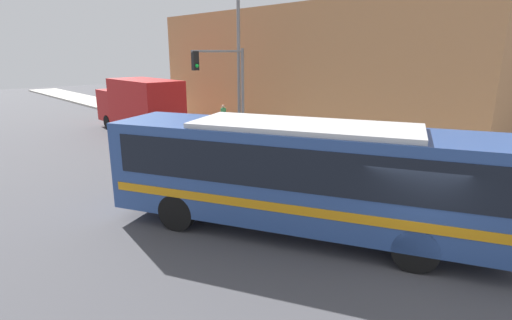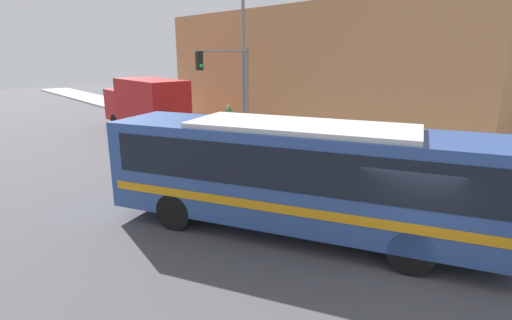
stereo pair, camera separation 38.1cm
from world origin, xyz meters
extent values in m
plane|color=#47474C|center=(0.00, 0.00, 0.00)|extent=(120.00, 120.00, 0.00)
cube|color=#B7B2A8|center=(6.18, 20.00, 0.09)|extent=(3.37, 70.00, 0.17)
cube|color=#B27A4C|center=(10.87, 12.78, 3.77)|extent=(6.00, 23.57, 7.55)
cube|color=#2D4C8C|center=(-0.93, 2.82, 1.74)|extent=(7.15, 10.84, 2.56)
cube|color=black|center=(-0.93, 2.82, 2.21)|extent=(6.79, 10.08, 1.09)
cube|color=orange|center=(-0.93, 2.82, 1.18)|extent=(6.99, 10.47, 0.24)
cube|color=silver|center=(-0.93, 2.82, 3.08)|extent=(4.74, 6.37, 0.16)
cylinder|color=black|center=(-1.51, 6.32, 0.54)|extent=(0.75, 1.10, 1.09)
cylinder|color=black|center=(-3.43, 5.34, 0.54)|extent=(0.75, 1.10, 1.09)
cylinder|color=black|center=(1.40, 0.63, 0.54)|extent=(0.75, 1.10, 1.09)
cylinder|color=black|center=(-0.52, -0.35, 0.54)|extent=(0.75, 1.10, 1.09)
cube|color=#B21919|center=(2.63, 18.78, 1.90)|extent=(2.50, 5.44, 2.91)
cube|color=#B21919|center=(2.63, 22.56, 1.48)|extent=(2.37, 2.11, 2.07)
cylinder|color=black|center=(1.53, 22.18, 0.45)|extent=(0.25, 0.90, 0.90)
cylinder|color=black|center=(1.53, 17.76, 0.45)|extent=(0.25, 0.90, 0.90)
cylinder|color=#999999|center=(5.10, 4.95, 0.48)|extent=(0.25, 0.25, 0.62)
sphere|color=#999999|center=(5.10, 4.95, 0.87)|extent=(0.24, 0.24, 0.24)
cylinder|color=#999999|center=(5.10, 4.81, 0.51)|extent=(0.11, 0.15, 0.11)
cylinder|color=slate|center=(5.25, 12.58, 2.67)|extent=(0.16, 0.16, 4.99)
cylinder|color=slate|center=(3.65, 12.58, 5.02)|extent=(3.20, 0.11, 0.11)
cube|color=black|center=(2.25, 12.58, 4.57)|extent=(0.30, 0.24, 0.90)
sphere|color=#19D83F|center=(2.25, 12.44, 4.34)|extent=(0.18, 0.18, 0.18)
cylinder|color=slate|center=(5.10, 8.68, 0.76)|extent=(0.06, 0.06, 1.18)
cylinder|color=#4C4C51|center=(5.10, 8.68, 1.46)|extent=(0.14, 0.14, 0.22)
cylinder|color=slate|center=(5.35, 13.01, 4.12)|extent=(0.18, 0.18, 7.89)
cylinder|color=#47382D|center=(6.26, 15.64, 0.56)|extent=(0.28, 0.28, 0.78)
cylinder|color=#338C4C|center=(6.26, 15.64, 1.28)|extent=(0.34, 0.34, 0.65)
sphere|color=tan|center=(6.26, 15.64, 1.71)|extent=(0.21, 0.21, 0.21)
camera|label=1|loc=(-8.91, -4.06, 5.00)|focal=28.00mm
camera|label=2|loc=(-8.63, -4.32, 5.00)|focal=28.00mm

